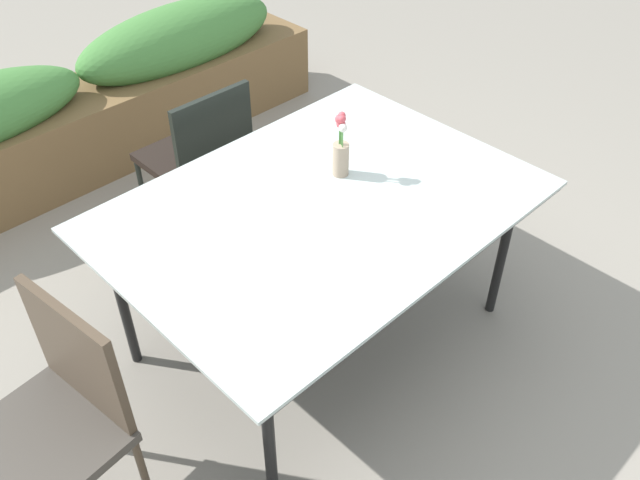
# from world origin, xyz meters

# --- Properties ---
(ground_plane) EXTENTS (12.00, 12.00, 0.00)m
(ground_plane) POSITION_xyz_m (0.00, 0.00, 0.00)
(ground_plane) COLOR gray
(dining_table) EXTENTS (1.65, 1.19, 0.75)m
(dining_table) POSITION_xyz_m (0.02, 0.00, 0.71)
(dining_table) COLOR silver
(dining_table) RESTS_ON ground
(chair_end_left) EXTENTS (0.52, 0.52, 0.91)m
(chair_end_left) POSITION_xyz_m (-1.17, 0.01, 0.52)
(chair_end_left) COLOR #464039
(chair_end_left) RESTS_ON ground
(chair_far_side) EXTENTS (0.46, 0.46, 0.87)m
(chair_far_side) POSITION_xyz_m (0.12, 0.96, 0.49)
(chair_far_side) COLOR black
(chair_far_side) RESTS_ON ground
(flower_vase) EXTENTS (0.07, 0.07, 0.29)m
(flower_vase) POSITION_xyz_m (0.22, 0.09, 0.87)
(flower_vase) COLOR tan
(flower_vase) RESTS_ON dining_table
(planter_box) EXTENTS (3.12, 0.53, 0.79)m
(planter_box) POSITION_xyz_m (0.05, 2.00, 0.37)
(planter_box) COLOR brown
(planter_box) RESTS_ON ground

